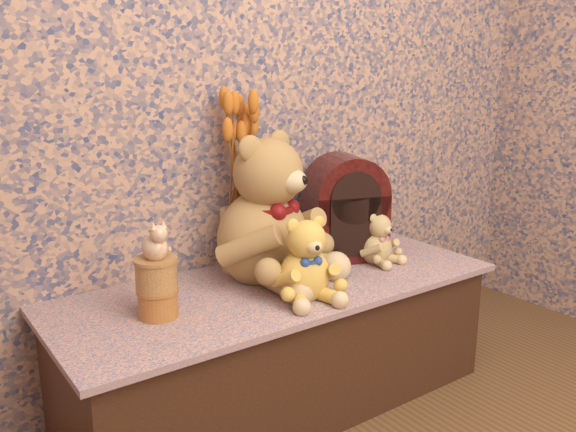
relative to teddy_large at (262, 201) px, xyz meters
The scene contains 10 objects.
display_shelf 0.49m from the teddy_large, 84.21° to the right, with size 1.48×0.60×0.43m, color #3B5179.
teddy_large is the anchor object (origin of this frame).
teddy_medium 0.26m from the teddy_large, 89.09° to the right, with size 0.22×0.26×0.28m, color gold, non-canonical shape.
teddy_small 0.47m from the teddy_large, 14.09° to the right, with size 0.16×0.19×0.20m, color tan, non-canonical shape.
cathedral_radio 0.37m from the teddy_large, ahead, with size 0.28×0.20×0.38m, color black, non-canonical shape.
ceramic_vase 0.19m from the teddy_large, 100.60° to the left, with size 0.13×0.13×0.22m, color tan.
dried_stalks 0.22m from the teddy_large, 100.60° to the left, with size 0.24×0.24×0.46m, color #C6671F, non-canonical shape.
biscuit_tin_lower 0.49m from the teddy_large, 166.44° to the right, with size 0.11×0.11×0.08m, color gold.
biscuit_tin_upper 0.46m from the teddy_large, 166.44° to the right, with size 0.12×0.12×0.09m, color tan.
cat_figurine 0.44m from the teddy_large, 166.44° to the right, with size 0.08×0.09×0.12m, color silver, non-canonical shape.
Camera 1 is at (-1.06, -0.32, 1.14)m, focal length 37.42 mm.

